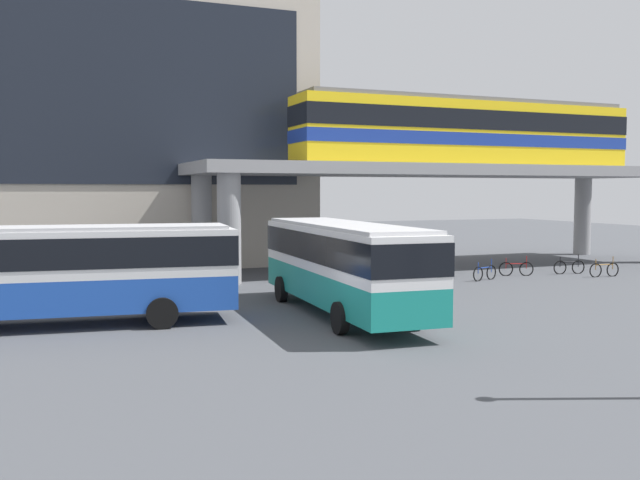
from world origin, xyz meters
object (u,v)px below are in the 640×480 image
bicycle_brown (604,270)px  bicycle_red (516,269)px  bicycle_blue (485,273)px  bus_secondary (61,265)px  bicycle_orange (397,272)px  bicycle_black (569,267)px  bus_main (343,259)px  station_building (45,115)px  train (467,132)px  bicycle_green (335,275)px

bicycle_brown → bicycle_red: bearing=152.3°
bicycle_blue → bicycle_red: size_ratio=1.02×
bus_secondary → bicycle_orange: bus_secondary is taller
bicycle_red → bicycle_black: bearing=-7.0°
bus_main → bicycle_red: 14.70m
bicycle_brown → station_building: bearing=148.1°
bicycle_orange → bicycle_red: (6.38, -0.91, 0.00)m
station_building → train: size_ratio=1.40×
bicycle_orange → bicycle_red: size_ratio=1.03×
bus_main → bus_secondary: same height
bicycle_green → bicycle_red: same height
station_building → bicycle_blue: size_ratio=17.08×
bicycle_blue → bicycle_black: same height
bus_main → bicycle_blue: bus_main is taller
bicycle_red → bicycle_blue: bearing=-160.2°
train → bicycle_blue: train is taller
bicycle_brown → bus_main: bearing=-163.2°
bus_secondary → bicycle_blue: size_ratio=6.56×
train → bicycle_orange: (-6.85, -4.38, -7.36)m
train → bicycle_blue: bearing=-116.1°
train → bus_secondary: 25.61m
bicycle_blue → station_building: bearing=142.4°
train → bicycle_black: train is taller
train → bicycle_red: 9.08m
bicycle_red → station_building: bearing=147.4°
bicycle_green → bicycle_red: 9.72m
bicycle_orange → bicycle_black: bearing=-7.7°
bus_main → bicycle_brown: bus_main is taller
train → bus_secondary: (-22.47, -10.87, -5.73)m
bicycle_orange → bicycle_brown: bearing=-16.0°
bicycle_blue → bicycle_green: bearing=165.4°
train → bicycle_green: size_ratio=12.11×
station_building → bicycle_orange: bearing=-40.1°
station_building → bicycle_black: bearing=-29.9°
train → bicycle_green: bearing=-156.8°
bus_secondary → bicycle_blue: 20.05m
station_building → bus_main: size_ratio=2.63×
bicycle_green → bicycle_brown: same height
bicycle_orange → bicycle_green: bearing=179.4°
bicycle_orange → bicycle_blue: bearing=-25.6°
station_building → train: bearing=-21.3°
bicycle_brown → bicycle_blue: bearing=170.2°
bicycle_black → bicycle_red: bearing=173.0°
bus_secondary → bicycle_blue: bus_secondary is taller
station_building → bicycle_red: (22.04, -14.08, -8.31)m
bus_main → bus_secondary: 9.31m
station_building → bicycle_red: bearing=-32.6°
bicycle_green → bicycle_black: size_ratio=0.97×
bus_secondary → bicycle_black: bus_secondary is taller
train → bicycle_brown: size_ratio=11.69×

